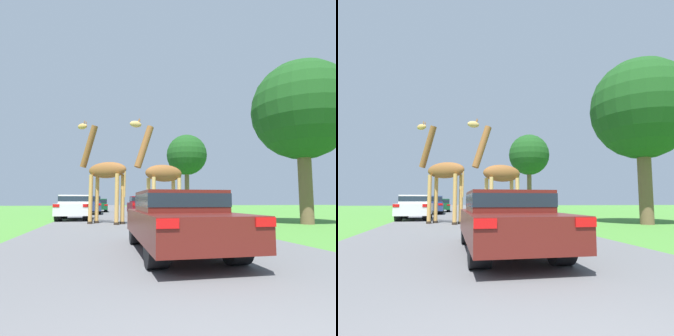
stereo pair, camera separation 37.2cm
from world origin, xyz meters
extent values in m
cube|color=#5B5B5E|center=(0.00, 30.00, 0.00)|extent=(7.31, 120.00, 0.00)
cylinder|color=tan|center=(1.07, 12.32, 1.08)|extent=(0.18, 0.18, 2.16)
cylinder|color=#2D2319|center=(1.07, 12.32, 0.05)|extent=(0.23, 0.23, 0.11)
cylinder|color=tan|center=(0.92, 12.91, 1.08)|extent=(0.18, 0.18, 2.16)
cylinder|color=#2D2319|center=(0.92, 12.91, 0.05)|extent=(0.23, 0.23, 0.11)
cylinder|color=tan|center=(2.33, 12.65, 1.08)|extent=(0.18, 0.18, 2.16)
cylinder|color=#2D2319|center=(2.33, 12.65, 0.05)|extent=(0.23, 0.23, 0.11)
cylinder|color=tan|center=(2.18, 13.24, 1.08)|extent=(0.18, 0.18, 2.16)
cylinder|color=#2D2319|center=(2.18, 13.24, 0.05)|extent=(0.23, 0.23, 0.11)
ellipsoid|color=brown|center=(1.62, 12.78, 2.38)|extent=(1.99, 1.16, 0.80)
cylinder|color=brown|center=(0.64, 12.53, 3.56)|extent=(0.98, 0.54, 2.03)
ellipsoid|color=tan|center=(0.23, 12.42, 4.57)|extent=(0.60, 0.37, 0.30)
cylinder|color=tan|center=(2.48, 13.01, 1.79)|extent=(0.06, 0.06, 1.19)
cone|color=brown|center=(0.41, 12.40, 4.80)|extent=(0.07, 0.07, 0.16)
cone|color=brown|center=(0.38, 12.53, 4.80)|extent=(0.07, 0.07, 0.16)
cylinder|color=tan|center=(-1.73, 13.92, 1.17)|extent=(0.19, 0.19, 2.35)
cylinder|color=#2D2319|center=(-1.73, 13.92, 0.06)|extent=(0.25, 0.25, 0.11)
cylinder|color=tan|center=(-1.44, 14.33, 1.17)|extent=(0.19, 0.19, 2.35)
cylinder|color=#2D2319|center=(-1.44, 14.33, 0.06)|extent=(0.25, 0.25, 0.11)
cylinder|color=tan|center=(-0.53, 13.07, 1.17)|extent=(0.19, 0.19, 2.35)
cylinder|color=#2D2319|center=(-0.53, 13.07, 0.06)|extent=(0.25, 0.25, 0.11)
cylinder|color=tan|center=(-0.24, 13.48, 1.17)|extent=(0.19, 0.19, 2.35)
cylinder|color=#2D2319|center=(-0.24, 13.48, 0.06)|extent=(0.25, 0.25, 0.11)
ellipsoid|color=brown|center=(-0.99, 13.70, 2.56)|extent=(2.07, 1.71, 0.78)
cylinder|color=brown|center=(-1.90, 14.35, 3.81)|extent=(0.97, 0.82, 2.16)
ellipsoid|color=tan|center=(-2.27, 14.61, 4.88)|extent=(0.60, 0.52, 0.30)
cylinder|color=tan|center=(-0.17, 13.12, 1.92)|extent=(0.07, 0.07, 1.29)
cone|color=brown|center=(-2.17, 14.46, 5.11)|extent=(0.07, 0.07, 0.16)
cone|color=brown|center=(-2.09, 14.57, 5.11)|extent=(0.07, 0.07, 0.16)
cube|color=#561914|center=(0.41, 5.30, 0.58)|extent=(1.72, 4.71, 0.55)
cube|color=#561914|center=(0.41, 5.30, 1.06)|extent=(1.55, 2.12, 0.42)
cube|color=#19232D|center=(0.41, 5.30, 1.08)|extent=(1.56, 2.14, 0.25)
cube|color=red|center=(-0.30, 2.93, 0.77)|extent=(0.31, 0.03, 0.13)
cube|color=red|center=(1.11, 2.93, 0.77)|extent=(0.31, 0.03, 0.13)
cylinder|color=black|center=(-0.28, 6.71, 0.36)|extent=(0.34, 0.71, 0.71)
cylinder|color=black|center=(1.10, 6.71, 0.36)|extent=(0.34, 0.71, 0.71)
cylinder|color=black|center=(-0.28, 3.88, 0.36)|extent=(0.34, 0.71, 0.71)
cylinder|color=black|center=(1.10, 3.88, 0.36)|extent=(0.34, 0.71, 0.71)
cube|color=maroon|center=(1.52, 20.10, 0.63)|extent=(1.76, 4.58, 0.69)
cube|color=maroon|center=(1.52, 20.10, 1.20)|extent=(1.58, 2.06, 0.43)
cube|color=#19232D|center=(1.52, 20.10, 1.22)|extent=(1.60, 2.08, 0.26)
cube|color=red|center=(0.80, 17.80, 0.88)|extent=(0.32, 0.03, 0.17)
cube|color=red|center=(2.24, 17.80, 0.88)|extent=(0.32, 0.03, 0.17)
cylinder|color=black|center=(0.82, 21.48, 0.34)|extent=(0.35, 0.68, 0.68)
cylinder|color=black|center=(2.23, 21.48, 0.34)|extent=(0.35, 0.68, 0.68)
cylinder|color=black|center=(0.82, 18.73, 0.34)|extent=(0.35, 0.68, 0.68)
cylinder|color=black|center=(2.23, 18.73, 0.34)|extent=(0.35, 0.68, 0.68)
cube|color=#144C28|center=(-1.59, 30.98, 0.53)|extent=(1.77, 4.10, 0.54)
cube|color=#144C28|center=(-1.59, 30.98, 1.06)|extent=(1.59, 1.84, 0.54)
cube|color=#19232D|center=(-1.59, 30.98, 1.09)|extent=(1.61, 1.86, 0.32)
cube|color=red|center=(-2.32, 28.92, 0.72)|extent=(0.32, 0.03, 0.13)
cube|color=red|center=(-0.87, 28.92, 0.72)|extent=(0.32, 0.03, 0.13)
cylinder|color=black|center=(-2.30, 32.21, 0.31)|extent=(0.35, 0.61, 0.61)
cylinder|color=black|center=(-0.89, 32.21, 0.31)|extent=(0.35, 0.61, 0.61)
cylinder|color=black|center=(-2.30, 29.75, 0.31)|extent=(0.35, 0.61, 0.61)
cylinder|color=black|center=(-0.89, 29.75, 0.31)|extent=(0.35, 0.61, 0.61)
cube|color=navy|center=(-2.29, 25.76, 0.61)|extent=(1.97, 4.78, 0.63)
cube|color=navy|center=(-2.29, 25.76, 1.23)|extent=(1.77, 2.15, 0.60)
cube|color=#19232D|center=(-2.29, 25.76, 1.26)|extent=(1.79, 2.17, 0.36)
cube|color=red|center=(-3.10, 23.36, 0.84)|extent=(0.35, 0.03, 0.15)
cube|color=red|center=(-1.48, 23.36, 0.84)|extent=(0.35, 0.03, 0.15)
cylinder|color=black|center=(-3.08, 27.19, 0.35)|extent=(0.39, 0.70, 0.70)
cylinder|color=black|center=(-1.50, 27.19, 0.35)|extent=(0.39, 0.70, 0.70)
cylinder|color=black|center=(-3.08, 24.32, 0.35)|extent=(0.39, 0.70, 0.70)
cylinder|color=black|center=(-1.50, 24.32, 0.35)|extent=(0.39, 0.70, 0.70)
cube|color=silver|center=(-2.77, 17.54, 0.62)|extent=(1.84, 4.11, 0.64)
cube|color=silver|center=(-2.77, 17.54, 1.19)|extent=(1.65, 1.85, 0.49)
cube|color=#19232D|center=(-2.77, 17.54, 1.21)|extent=(1.67, 1.87, 0.30)
cube|color=red|center=(-3.52, 15.47, 0.85)|extent=(0.33, 0.03, 0.15)
cube|color=red|center=(-2.01, 15.47, 0.85)|extent=(0.33, 0.03, 0.15)
cylinder|color=black|center=(-3.50, 18.77, 0.35)|extent=(0.37, 0.70, 0.70)
cylinder|color=black|center=(-2.03, 18.77, 0.35)|extent=(0.37, 0.70, 0.70)
cylinder|color=black|center=(-3.50, 16.30, 0.35)|extent=(0.37, 0.70, 0.70)
cylinder|color=black|center=(-2.03, 16.30, 0.35)|extent=(0.37, 0.70, 0.70)
cylinder|color=brown|center=(7.32, 29.01, 2.65)|extent=(0.47, 0.47, 5.30)
sphere|color=#194719|center=(7.32, 29.01, 5.93)|extent=(4.24, 4.24, 4.24)
cylinder|color=brown|center=(8.27, 11.59, 2.39)|extent=(0.63, 0.63, 4.78)
sphere|color=#194719|center=(8.27, 11.59, 5.51)|extent=(4.84, 4.84, 4.84)
camera|label=1|loc=(-1.12, -0.94, 1.06)|focal=32.00mm
camera|label=2|loc=(-0.76, -1.02, 1.06)|focal=32.00mm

